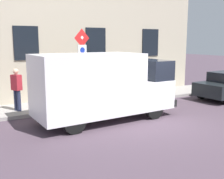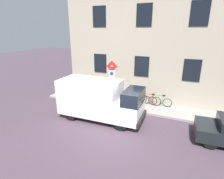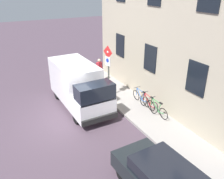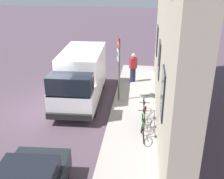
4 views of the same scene
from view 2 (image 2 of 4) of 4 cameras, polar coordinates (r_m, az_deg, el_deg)
The scene contains 9 objects.
ground_plane at distance 10.27m, azimuth 1.03°, elevation -13.67°, with size 80.00×80.00×0.00m, color #4A3B47.
sidewalk_slab at distance 13.63m, azimuth 7.60°, elevation -5.10°, with size 2.10×14.58×0.14m, color gray.
building_facade at distance 13.93m, azimuth 10.04°, elevation 13.91°, with size 0.75×12.58×8.89m.
sign_post_stacked at distance 12.68m, azimuth -0.04°, elevation 3.90°, with size 0.20×0.55×3.19m.
delivery_van at distance 11.34m, azimuth -4.12°, elevation -2.98°, with size 2.16×5.39×2.50m.
bicycle_green at distance 13.62m, azimuth 14.81°, elevation -3.58°, with size 0.46×1.71×0.89m.
bicycle_red at distance 13.74m, azimuth 11.65°, elevation -3.15°, with size 0.46×1.71×0.89m.
bicycle_blue at distance 13.90m, azimuth 8.56°, elevation -2.71°, with size 0.46×1.71×0.89m.
pedestrian at distance 14.72m, azimuth -8.49°, elevation 0.79°, with size 0.47×0.41×1.72m.
Camera 2 is at (-8.06, -3.34, 5.41)m, focal length 29.05 mm.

